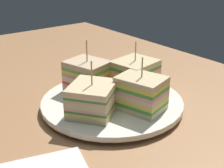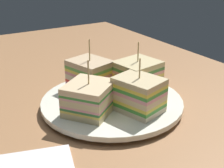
% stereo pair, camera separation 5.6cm
% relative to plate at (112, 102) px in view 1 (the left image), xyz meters
% --- Properties ---
extents(ground_plane, '(1.29, 0.73, 0.02)m').
position_rel_plate_xyz_m(ground_plane, '(0.00, 0.00, -0.02)').
color(ground_plane, '#A7744A').
extents(plate, '(0.25, 0.25, 0.02)m').
position_rel_plate_xyz_m(plate, '(0.00, 0.00, 0.00)').
color(plate, white).
rests_on(plate, ground_plane).
extents(sandwich_wedge_0, '(0.08, 0.09, 0.10)m').
position_rel_plate_xyz_m(sandwich_wedge_0, '(0.01, -0.06, 0.04)').
color(sandwich_wedge_0, beige).
rests_on(sandwich_wedge_0, plate).
extents(sandwich_wedge_1, '(0.09, 0.08, 0.10)m').
position_rel_plate_xyz_m(sandwich_wedge_1, '(0.06, 0.01, 0.04)').
color(sandwich_wedge_1, beige).
rests_on(sandwich_wedge_1, plate).
extents(sandwich_wedge_2, '(0.10, 0.10, 0.09)m').
position_rel_plate_xyz_m(sandwich_wedge_2, '(-0.02, 0.06, 0.03)').
color(sandwich_wedge_2, '#D9C489').
rests_on(sandwich_wedge_2, plate).
extents(sandwich_wedge_3, '(0.09, 0.08, 0.09)m').
position_rel_plate_xyz_m(sandwich_wedge_3, '(-0.06, -0.02, 0.04)').
color(sandwich_wedge_3, beige).
rests_on(sandwich_wedge_3, plate).
extents(chip_pile, '(0.07, 0.08, 0.03)m').
position_rel_plate_xyz_m(chip_pile, '(-0.01, -0.01, 0.02)').
color(chip_pile, '#D6B564').
rests_on(chip_pile, plate).
extents(salad_garnish, '(0.06, 0.06, 0.01)m').
position_rel_plate_xyz_m(salad_garnish, '(0.07, -0.06, 0.01)').
color(salad_garnish, '#39823C').
rests_on(salad_garnish, plate).
extents(spoon, '(0.12, 0.12, 0.01)m').
position_rel_plate_xyz_m(spoon, '(0.24, -0.08, -0.01)').
color(spoon, silver).
rests_on(spoon, ground_plane).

